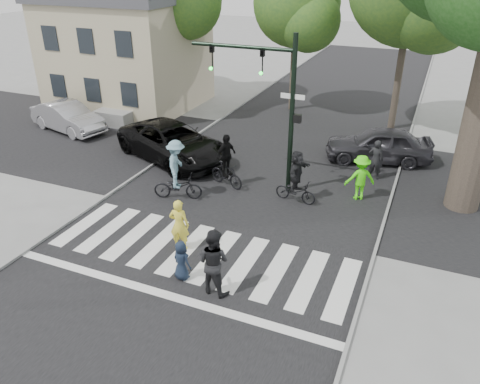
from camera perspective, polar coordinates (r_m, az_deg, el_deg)
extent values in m
plane|color=gray|center=(14.14, -6.73, -9.45)|extent=(120.00, 120.00, 0.00)
cube|color=black|center=(17.96, 1.03, -0.74)|extent=(10.00, 70.00, 0.01)
cube|color=black|center=(20.49, 4.20, 2.86)|extent=(70.00, 10.00, 0.01)
cube|color=gray|center=(20.18, -12.38, 2.01)|extent=(0.10, 70.00, 0.10)
cube|color=gray|center=(16.95, 17.09, -3.68)|extent=(0.10, 70.00, 0.10)
cube|color=silver|center=(17.15, -18.34, -3.67)|extent=(0.55, 3.00, 0.01)
cube|color=silver|center=(16.56, -15.69, -4.42)|extent=(0.55, 3.00, 0.01)
cube|color=silver|center=(16.01, -12.84, -5.21)|extent=(0.55, 3.00, 0.01)
cube|color=silver|center=(15.51, -9.80, -6.04)|extent=(0.55, 3.00, 0.01)
cube|color=silver|center=(15.05, -6.55, -6.90)|extent=(0.55, 3.00, 0.01)
cube|color=silver|center=(14.65, -3.10, -7.79)|extent=(0.55, 3.00, 0.01)
cube|color=silver|center=(14.31, 0.55, -8.69)|extent=(0.55, 3.00, 0.01)
cube|color=silver|center=(14.03, 4.38, -9.60)|extent=(0.55, 3.00, 0.01)
cube|color=silver|center=(13.82, 8.36, -10.50)|extent=(0.55, 3.00, 0.01)
cube|color=silver|center=(13.68, 12.47, -11.37)|extent=(0.55, 3.00, 0.01)
cube|color=silver|center=(13.34, -9.30, -12.18)|extent=(10.00, 0.30, 0.01)
cylinder|color=black|center=(17.48, 6.31, 8.97)|extent=(0.18, 0.18, 6.00)
cylinder|color=black|center=(17.56, 0.20, 17.29)|extent=(4.00, 0.14, 0.14)
imported|color=black|center=(17.36, 2.72, 15.63)|extent=(0.16, 0.20, 1.00)
sphere|color=#19E533|center=(17.33, 2.55, 14.27)|extent=(0.14, 0.14, 0.14)
imported|color=black|center=(18.14, -3.44, 16.11)|extent=(0.16, 0.20, 1.00)
sphere|color=#19E533|center=(18.11, -3.58, 14.80)|extent=(0.14, 0.14, 0.14)
cube|color=black|center=(17.42, 7.01, 8.87)|extent=(0.28, 0.18, 0.30)
cube|color=#FF660C|center=(17.39, 7.36, 8.82)|extent=(0.02, 0.14, 0.20)
cube|color=white|center=(17.25, 6.45, 11.50)|extent=(0.90, 0.04, 0.18)
cylinder|color=brown|center=(33.16, -14.90, 16.78)|extent=(0.36, 0.36, 5.95)
sphere|color=#2F5C24|center=(31.60, -14.76, 21.03)|extent=(3.64, 3.64, 3.64)
cylinder|color=brown|center=(29.95, -7.54, 16.88)|extent=(0.36, 0.36, 6.44)
sphere|color=#2F5C24|center=(28.28, -6.65, 21.99)|extent=(4.06, 4.06, 4.06)
cylinder|color=brown|center=(28.26, 6.56, 15.47)|extent=(0.36, 0.36, 5.60)
sphere|color=#2F5C24|center=(27.81, 6.92, 21.94)|extent=(4.80, 4.80, 4.80)
sphere|color=#2F5C24|center=(26.94, 8.43, 19.98)|extent=(3.36, 3.36, 3.36)
cylinder|color=brown|center=(25.81, 18.95, 14.42)|extent=(0.36, 0.36, 6.72)
sphere|color=#2F5C24|center=(24.45, 22.73, 20.11)|extent=(4.20, 4.20, 4.20)
cube|color=tan|center=(29.94, -13.51, 15.96)|extent=(8.00, 7.00, 6.00)
cube|color=black|center=(29.10, -21.24, 11.97)|extent=(1.00, 0.06, 1.30)
cube|color=black|center=(28.62, -22.14, 16.97)|extent=(1.00, 0.06, 1.30)
cube|color=black|center=(27.52, -17.51, 11.76)|extent=(1.00, 0.06, 1.30)
cube|color=black|center=(27.01, -18.30, 17.06)|extent=(1.00, 0.06, 1.30)
cube|color=black|center=(26.07, -13.35, 11.47)|extent=(1.00, 0.06, 1.30)
cube|color=black|center=(25.53, -13.99, 17.09)|extent=(1.00, 0.06, 1.30)
cube|color=gray|center=(26.74, -14.99, 8.75)|extent=(2.00, 1.20, 0.80)
imported|color=yellow|center=(14.67, -7.41, -3.98)|extent=(0.69, 0.51, 1.73)
imported|color=#162133|center=(13.49, -7.15, -8.28)|extent=(0.68, 0.53, 1.23)
imported|color=black|center=(12.73, -3.28, -8.46)|extent=(1.03, 0.84, 1.96)
imported|color=black|center=(17.91, -7.58, 0.65)|extent=(1.96, 1.20, 0.97)
imported|color=#6A95A3|center=(17.52, -7.76, 3.38)|extent=(1.04, 1.36, 1.86)
imported|color=black|center=(18.71, -1.67, 2.15)|extent=(1.73, 1.00, 1.00)
imported|color=black|center=(18.38, -1.70, 4.46)|extent=(0.74, 1.10, 1.73)
imported|color=black|center=(17.67, 6.79, 0.09)|extent=(1.66, 0.75, 0.84)
imported|color=black|center=(17.32, 6.94, 2.48)|extent=(0.65, 1.55, 1.62)
imported|color=black|center=(21.37, -8.16, 6.02)|extent=(6.43, 4.79, 1.62)
imported|color=#B2B1B6|center=(26.40, -20.25, 8.56)|extent=(4.79, 2.62, 1.50)
imported|color=#2E2D32|center=(21.86, 16.53, 5.57)|extent=(4.92, 2.91, 1.57)
imported|color=#49FB11|center=(18.11, 14.46, 1.70)|extent=(1.32, 1.12, 1.77)
imported|color=black|center=(20.02, 16.21, 3.82)|extent=(0.63, 0.42, 1.69)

